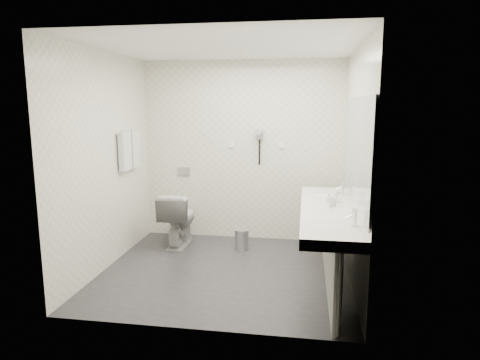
# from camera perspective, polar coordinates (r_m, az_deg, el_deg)

# --- Properties ---
(floor) EXTENTS (2.80, 2.80, 0.00)m
(floor) POSITION_cam_1_polar(r_m,az_deg,el_deg) (4.99, -2.01, -12.21)
(floor) COLOR #2A292E
(floor) RESTS_ON ground
(ceiling) EXTENTS (2.80, 2.80, 0.00)m
(ceiling) POSITION_cam_1_polar(r_m,az_deg,el_deg) (4.66, -2.21, 17.57)
(ceiling) COLOR white
(ceiling) RESTS_ON wall_back
(wall_back) EXTENTS (2.80, 0.00, 2.80)m
(wall_back) POSITION_cam_1_polar(r_m,az_deg,el_deg) (5.93, 0.28, 3.87)
(wall_back) COLOR white
(wall_back) RESTS_ON floor
(wall_front) EXTENTS (2.80, 0.00, 2.80)m
(wall_front) POSITION_cam_1_polar(r_m,az_deg,el_deg) (3.41, -6.26, -0.85)
(wall_front) COLOR white
(wall_front) RESTS_ON floor
(wall_left) EXTENTS (0.00, 2.60, 2.60)m
(wall_left) POSITION_cam_1_polar(r_m,az_deg,el_deg) (5.11, -17.71, 2.39)
(wall_left) COLOR white
(wall_left) RESTS_ON floor
(wall_right) EXTENTS (0.00, 2.60, 2.60)m
(wall_right) POSITION_cam_1_polar(r_m,az_deg,el_deg) (4.61, 15.26, 1.70)
(wall_right) COLOR white
(wall_right) RESTS_ON floor
(vanity_counter) EXTENTS (0.55, 2.20, 0.10)m
(vanity_counter) POSITION_cam_1_polar(r_m,az_deg,el_deg) (4.48, 11.76, -4.27)
(vanity_counter) COLOR white
(vanity_counter) RESTS_ON floor
(vanity_panel) EXTENTS (0.03, 2.15, 0.75)m
(vanity_panel) POSITION_cam_1_polar(r_m,az_deg,el_deg) (4.60, 11.88, -9.42)
(vanity_panel) COLOR gray
(vanity_panel) RESTS_ON floor
(vanity_post_near) EXTENTS (0.06, 0.06, 0.75)m
(vanity_post_near) POSITION_cam_1_polar(r_m,az_deg,el_deg) (3.64, 13.21, -14.87)
(vanity_post_near) COLOR silver
(vanity_post_near) RESTS_ON floor
(vanity_post_far) EXTENTS (0.06, 0.06, 0.75)m
(vanity_post_far) POSITION_cam_1_polar(r_m,az_deg,el_deg) (5.59, 11.66, -5.88)
(vanity_post_far) COLOR silver
(vanity_post_far) RESTS_ON floor
(mirror) EXTENTS (0.02, 2.20, 1.05)m
(mirror) POSITION_cam_1_polar(r_m,az_deg,el_deg) (4.38, 15.47, 3.92)
(mirror) COLOR #B2BCC6
(mirror) RESTS_ON wall_right
(basin_near) EXTENTS (0.40, 0.31, 0.05)m
(basin_near) POSITION_cam_1_polar(r_m,az_deg,el_deg) (3.84, 12.24, -6.16)
(basin_near) COLOR white
(basin_near) RESTS_ON vanity_counter
(basin_far) EXTENTS (0.40, 0.31, 0.05)m
(basin_far) POSITION_cam_1_polar(r_m,az_deg,el_deg) (5.10, 11.43, -2.09)
(basin_far) COLOR white
(basin_far) RESTS_ON vanity_counter
(faucet_near) EXTENTS (0.04, 0.04, 0.15)m
(faucet_near) POSITION_cam_1_polar(r_m,az_deg,el_deg) (3.83, 15.21, -4.92)
(faucet_near) COLOR silver
(faucet_near) RESTS_ON vanity_counter
(faucet_far) EXTENTS (0.04, 0.04, 0.15)m
(faucet_far) POSITION_cam_1_polar(r_m,az_deg,el_deg) (5.09, 13.65, -1.15)
(faucet_far) COLOR silver
(faucet_far) RESTS_ON vanity_counter
(soap_bottle_a) EXTENTS (0.07, 0.07, 0.11)m
(soap_bottle_a) POSITION_cam_1_polar(r_m,az_deg,el_deg) (4.54, 12.50, -2.74)
(soap_bottle_a) COLOR white
(soap_bottle_a) RESTS_ON vanity_counter
(soap_bottle_b) EXTENTS (0.10, 0.10, 0.09)m
(soap_bottle_b) POSITION_cam_1_polar(r_m,az_deg,el_deg) (4.69, 11.94, -2.39)
(soap_bottle_b) COLOR white
(soap_bottle_b) RESTS_ON vanity_counter
(soap_bottle_c) EXTENTS (0.05, 0.05, 0.11)m
(soap_bottle_c) POSITION_cam_1_polar(r_m,az_deg,el_deg) (4.44, 12.19, -2.98)
(soap_bottle_c) COLOR white
(soap_bottle_c) RESTS_ON vanity_counter
(glass_left) EXTENTS (0.08, 0.08, 0.11)m
(glass_left) POSITION_cam_1_polar(r_m,az_deg,el_deg) (4.70, 13.13, -2.32)
(glass_left) COLOR silver
(glass_left) RESTS_ON vanity_counter
(toilet) EXTENTS (0.42, 0.73, 0.74)m
(toilet) POSITION_cam_1_polar(r_m,az_deg,el_deg) (5.83, -8.33, -5.17)
(toilet) COLOR white
(toilet) RESTS_ON floor
(flush_plate) EXTENTS (0.18, 0.02, 0.12)m
(flush_plate) POSITION_cam_1_polar(r_m,az_deg,el_deg) (6.14, -7.61, 1.17)
(flush_plate) COLOR #B2B5BA
(flush_plate) RESTS_ON wall_back
(pedal_bin) EXTENTS (0.20, 0.20, 0.26)m
(pedal_bin) POSITION_cam_1_polar(r_m,az_deg,el_deg) (5.64, 0.24, -8.13)
(pedal_bin) COLOR #B2B5BA
(pedal_bin) RESTS_ON floor
(bin_lid) EXTENTS (0.19, 0.19, 0.02)m
(bin_lid) POSITION_cam_1_polar(r_m,az_deg,el_deg) (5.60, 0.25, -6.78)
(bin_lid) COLOR #B2B5BA
(bin_lid) RESTS_ON pedal_bin
(towel_rail) EXTENTS (0.02, 0.62, 0.02)m
(towel_rail) POSITION_cam_1_polar(r_m,az_deg,el_deg) (5.56, -14.89, 6.22)
(towel_rail) COLOR silver
(towel_rail) RESTS_ON wall_left
(towel_near) EXTENTS (0.07, 0.24, 0.48)m
(towel_near) POSITION_cam_1_polar(r_m,az_deg,el_deg) (5.45, -15.28, 3.80)
(towel_near) COLOR silver
(towel_near) RESTS_ON towel_rail
(towel_far) EXTENTS (0.07, 0.24, 0.48)m
(towel_far) POSITION_cam_1_polar(r_m,az_deg,el_deg) (5.70, -14.13, 4.12)
(towel_far) COLOR silver
(towel_far) RESTS_ON towel_rail
(dryer_cradle) EXTENTS (0.10, 0.04, 0.14)m
(dryer_cradle) POSITION_cam_1_polar(r_m,az_deg,el_deg) (5.85, 2.68, 6.23)
(dryer_cradle) COLOR #9C9DA2
(dryer_cradle) RESTS_ON wall_back
(dryer_barrel) EXTENTS (0.08, 0.14, 0.08)m
(dryer_barrel) POSITION_cam_1_polar(r_m,az_deg,el_deg) (5.78, 2.60, 6.48)
(dryer_barrel) COLOR #9C9DA2
(dryer_barrel) RESTS_ON dryer_cradle
(dryer_cord) EXTENTS (0.02, 0.02, 0.35)m
(dryer_cord) POSITION_cam_1_polar(r_m,az_deg,el_deg) (5.86, 2.64, 3.78)
(dryer_cord) COLOR black
(dryer_cord) RESTS_ON dryer_cradle
(switch_plate_a) EXTENTS (0.09, 0.02, 0.09)m
(switch_plate_a) POSITION_cam_1_polar(r_m,az_deg,el_deg) (5.94, -1.17, 4.84)
(switch_plate_a) COLOR white
(switch_plate_a) RESTS_ON wall_back
(switch_plate_b) EXTENTS (0.09, 0.02, 0.09)m
(switch_plate_b) POSITION_cam_1_polar(r_m,az_deg,el_deg) (5.85, 5.61, 4.72)
(switch_plate_b) COLOR white
(switch_plate_b) RESTS_ON wall_back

